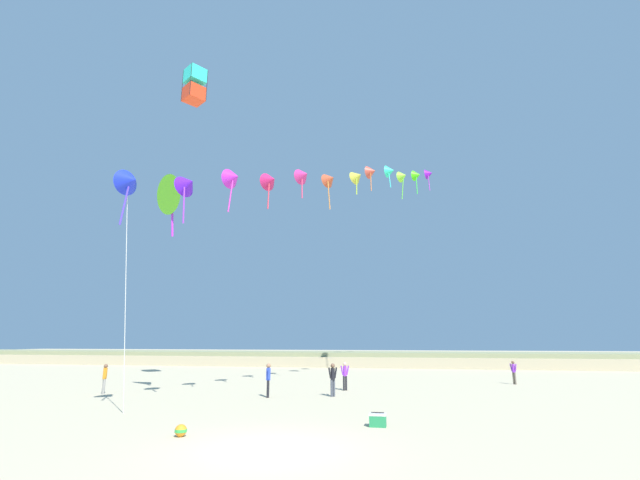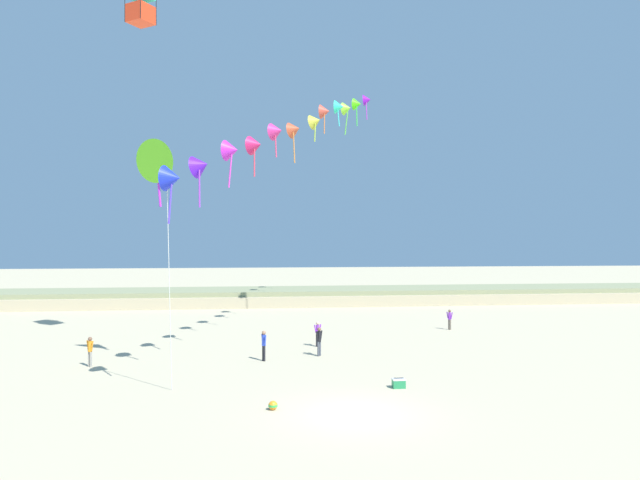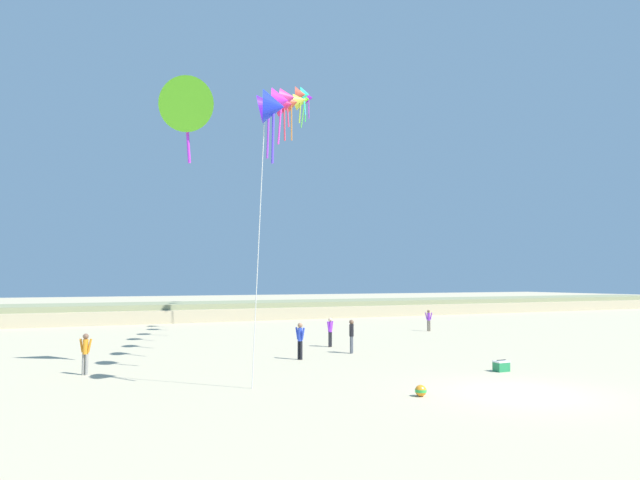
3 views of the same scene
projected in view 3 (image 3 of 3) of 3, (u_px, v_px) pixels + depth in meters
name	position (u px, v px, depth m)	size (l,w,h in m)	color
ground_plane	(518.00, 393.00, 18.35)	(240.00, 240.00, 0.00)	#C1B28E
dune_ridge	(214.00, 311.00, 53.70)	(120.00, 8.86, 1.55)	tan
person_near_left	(300.00, 338.00, 26.20)	(0.30, 0.57, 1.68)	black
person_near_right	(352.00, 334.00, 28.43)	(0.46, 0.47, 1.66)	#474C56
person_mid_center	(429.00, 319.00, 40.72)	(0.41, 0.45, 1.51)	#726656
person_far_left	(330.00, 330.00, 31.18)	(0.52, 0.35, 1.59)	black
person_far_right	(85.00, 351.00, 21.95)	(0.48, 0.41, 1.58)	gray
kite_banner_string	(296.00, 100.00, 35.41)	(15.33, 30.78, 20.87)	#1B2EDC
large_kite_low_lead	(188.00, 105.00, 23.59)	(2.55, 2.04, 3.62)	#5BC120
beach_cooler	(501.00, 366.00, 22.77)	(0.58, 0.41, 0.46)	#23844C
beach_ball	(421.00, 391.00, 17.88)	(0.36, 0.36, 0.36)	orange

